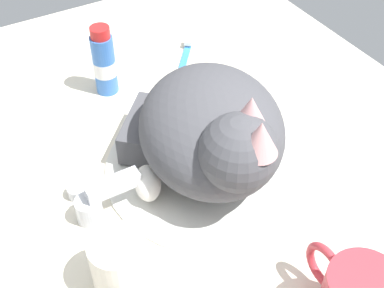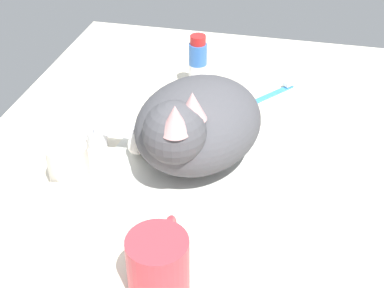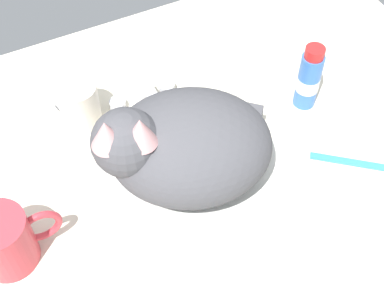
% 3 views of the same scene
% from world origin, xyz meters
% --- Properties ---
extents(ground_plane, '(1.10, 0.83, 0.03)m').
position_xyz_m(ground_plane, '(0.00, 0.00, -0.01)').
color(ground_plane, silver).
extents(sink_basin, '(0.31, 0.31, 0.01)m').
position_xyz_m(sink_basin, '(0.00, 0.00, 0.00)').
color(sink_basin, silver).
rests_on(sink_basin, ground_plane).
extents(faucet, '(0.12, 0.09, 0.06)m').
position_xyz_m(faucet, '(0.00, 0.18, 0.02)').
color(faucet, silver).
rests_on(faucet, ground_plane).
extents(cat, '(0.30, 0.27, 0.17)m').
position_xyz_m(cat, '(-0.01, 0.01, 0.08)').
color(cat, '#4C4C51').
rests_on(cat, sink_basin).
extents(rinse_cup, '(0.07, 0.07, 0.08)m').
position_xyz_m(rinse_cup, '(-0.11, 0.19, 0.04)').
color(rinse_cup, silver).
rests_on(rinse_cup, ground_plane).
extents(toothpaste_bottle, '(0.04, 0.04, 0.12)m').
position_xyz_m(toothpaste_bottle, '(0.25, 0.06, 0.06)').
color(toothpaste_bottle, '#3870C6').
rests_on(toothpaste_bottle, ground_plane).
extents(toothbrush, '(0.12, 0.10, 0.02)m').
position_xyz_m(toothbrush, '(0.26, -0.10, 0.01)').
color(toothbrush, '#388CD8').
rests_on(toothbrush, ground_plane).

